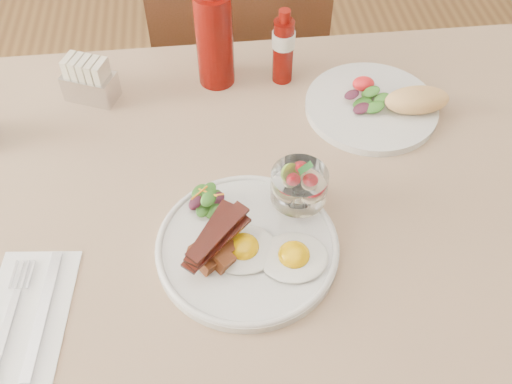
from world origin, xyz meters
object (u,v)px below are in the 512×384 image
at_px(fruit_cup, 299,186).
at_px(sugar_caddy, 89,81).
at_px(ketchup_bottle, 214,38).
at_px(second_plate, 382,104).
at_px(hot_sauce_bottle, 283,47).
at_px(chair_far, 238,63).
at_px(table, 269,231).
at_px(main_plate, 247,247).

bearing_deg(fruit_cup, sugar_caddy, 137.33).
bearing_deg(ketchup_bottle, second_plate, -22.47).
bearing_deg(hot_sauce_bottle, ketchup_bottle, 175.08).
distance_m(chair_far, sugar_caddy, 0.55).
bearing_deg(second_plate, hot_sauce_bottle, 146.69).
bearing_deg(ketchup_bottle, table, -78.11).
height_order(main_plate, hot_sauce_bottle, hot_sauce_bottle).
bearing_deg(ketchup_bottle, chair_far, 79.01).
bearing_deg(chair_far, sugar_caddy, -129.71).
distance_m(second_plate, ketchup_bottle, 0.34).
distance_m(main_plate, ketchup_bottle, 0.42).
bearing_deg(chair_far, main_plate, -93.59).
relative_size(main_plate, fruit_cup, 3.14).
xyz_separation_m(fruit_cup, ketchup_bottle, (-0.11, 0.35, 0.03)).
bearing_deg(fruit_cup, table, 143.49).
bearing_deg(fruit_cup, second_plate, 48.67).
bearing_deg(hot_sauce_bottle, main_plate, -105.22).
bearing_deg(table, main_plate, -116.52).
distance_m(chair_far, ketchup_bottle, 0.48).
xyz_separation_m(table, chair_far, (0.00, 0.66, -0.14)).
height_order(table, hot_sauce_bottle, hot_sauce_bottle).
distance_m(chair_far, main_plate, 0.80).
xyz_separation_m(chair_far, hot_sauce_bottle, (0.06, -0.36, 0.30)).
xyz_separation_m(second_plate, sugar_caddy, (-0.54, 0.10, 0.02)).
bearing_deg(sugar_caddy, chair_far, 73.32).
xyz_separation_m(second_plate, hot_sauce_bottle, (-0.17, 0.11, 0.06)).
distance_m(table, hot_sauce_bottle, 0.35).
bearing_deg(second_plate, chair_far, 116.59).
bearing_deg(chair_far, hot_sauce_bottle, -80.13).
distance_m(fruit_cup, second_plate, 0.30).
height_order(main_plate, fruit_cup, fruit_cup).
height_order(fruit_cup, hot_sauce_bottle, hot_sauce_bottle).
bearing_deg(ketchup_bottle, fruit_cup, -72.96).
height_order(hot_sauce_bottle, sugar_caddy, hot_sauce_bottle).
xyz_separation_m(hot_sauce_bottle, sugar_caddy, (-0.37, -0.02, -0.04)).
height_order(second_plate, ketchup_bottle, ketchup_bottle).
bearing_deg(table, sugar_caddy, 136.62).
relative_size(main_plate, second_plate, 1.06).
distance_m(table, sugar_caddy, 0.44).
xyz_separation_m(chair_far, sugar_caddy, (-0.31, -0.37, 0.27)).
distance_m(table, fruit_cup, 0.16).
relative_size(fruit_cup, sugar_caddy, 0.81).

